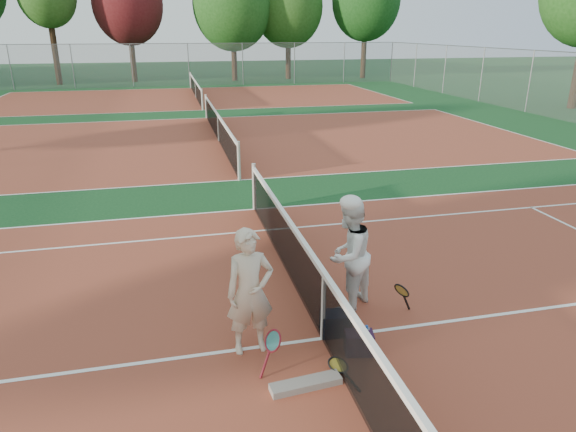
{
  "coord_description": "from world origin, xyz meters",
  "views": [
    {
      "loc": [
        -1.83,
        -5.73,
        3.97
      ],
      "look_at": [
        0.0,
        2.06,
        1.05
      ],
      "focal_mm": 32.0,
      "sensor_mm": 36.0,
      "label": 1
    }
  ],
  "objects_px": {
    "racket_red": "(273,351)",
    "racket_spare": "(338,367)",
    "player_b": "(349,255)",
    "sports_bag_navy": "(336,323)",
    "net_main": "(323,306)",
    "player_a": "(250,292)",
    "sports_bag_purple": "(359,343)",
    "water_bottle": "(366,338)",
    "racket_black_held": "(401,299)"
  },
  "relations": [
    {
      "from": "racket_red",
      "to": "racket_spare",
      "type": "xyz_separation_m",
      "value": [
        0.77,
        -0.2,
        -0.21
      ]
    },
    {
      "from": "player_b",
      "to": "sports_bag_navy",
      "type": "height_order",
      "value": "player_b"
    },
    {
      "from": "net_main",
      "to": "sports_bag_navy",
      "type": "xyz_separation_m",
      "value": [
        0.21,
        0.08,
        -0.35
      ]
    },
    {
      "from": "player_a",
      "to": "racket_spare",
      "type": "xyz_separation_m",
      "value": [
        0.96,
        -0.71,
        -0.78
      ]
    },
    {
      "from": "player_b",
      "to": "sports_bag_navy",
      "type": "xyz_separation_m",
      "value": [
        -0.4,
        -0.69,
        -0.69
      ]
    },
    {
      "from": "sports_bag_purple",
      "to": "water_bottle",
      "type": "xyz_separation_m",
      "value": [
        0.13,
        0.07,
        0.0
      ]
    },
    {
      "from": "racket_spare",
      "to": "water_bottle",
      "type": "bearing_deg",
      "value": -68.98
    },
    {
      "from": "racket_black_held",
      "to": "water_bottle",
      "type": "relative_size",
      "value": 1.76
    },
    {
      "from": "net_main",
      "to": "racket_black_held",
      "type": "bearing_deg",
      "value": 14.23
    },
    {
      "from": "water_bottle",
      "to": "net_main",
      "type": "bearing_deg",
      "value": 145.56
    },
    {
      "from": "net_main",
      "to": "racket_red",
      "type": "height_order",
      "value": "net_main"
    },
    {
      "from": "player_b",
      "to": "racket_spare",
      "type": "relative_size",
      "value": 2.85
    },
    {
      "from": "net_main",
      "to": "sports_bag_navy",
      "type": "height_order",
      "value": "net_main"
    },
    {
      "from": "water_bottle",
      "to": "sports_bag_purple",
      "type": "bearing_deg",
      "value": -149.14
    },
    {
      "from": "net_main",
      "to": "player_b",
      "type": "xyz_separation_m",
      "value": [
        0.61,
        0.77,
        0.34
      ]
    },
    {
      "from": "player_b",
      "to": "racket_black_held",
      "type": "bearing_deg",
      "value": 108.56
    },
    {
      "from": "player_a",
      "to": "racket_black_held",
      "type": "distance_m",
      "value": 2.37
    },
    {
      "from": "sports_bag_purple",
      "to": "player_b",
      "type": "bearing_deg",
      "value": 78.2
    },
    {
      "from": "player_b",
      "to": "water_bottle",
      "type": "height_order",
      "value": "player_b"
    },
    {
      "from": "racket_spare",
      "to": "sports_bag_purple",
      "type": "distance_m",
      "value": 0.5
    },
    {
      "from": "player_b",
      "to": "water_bottle",
      "type": "relative_size",
      "value": 5.68
    },
    {
      "from": "racket_black_held",
      "to": "racket_spare",
      "type": "height_order",
      "value": "racket_black_held"
    },
    {
      "from": "player_a",
      "to": "player_b",
      "type": "xyz_separation_m",
      "value": [
        1.59,
        0.78,
        0.01
      ]
    },
    {
      "from": "racket_red",
      "to": "sports_bag_navy",
      "type": "relative_size",
      "value": 1.32
    },
    {
      "from": "net_main",
      "to": "racket_spare",
      "type": "bearing_deg",
      "value": -91.6
    },
    {
      "from": "player_b",
      "to": "sports_bag_navy",
      "type": "bearing_deg",
      "value": 21.72
    },
    {
      "from": "player_b",
      "to": "sports_bag_purple",
      "type": "xyz_separation_m",
      "value": [
        -0.25,
        -1.18,
        -0.7
      ]
    },
    {
      "from": "net_main",
      "to": "player_a",
      "type": "bearing_deg",
      "value": -179.25
    },
    {
      "from": "player_a",
      "to": "player_b",
      "type": "relative_size",
      "value": 0.99
    },
    {
      "from": "player_a",
      "to": "sports_bag_navy",
      "type": "distance_m",
      "value": 1.38
    },
    {
      "from": "player_a",
      "to": "net_main",
      "type": "bearing_deg",
      "value": -4.05
    },
    {
      "from": "racket_black_held",
      "to": "player_a",
      "type": "bearing_deg",
      "value": -22.24
    },
    {
      "from": "sports_bag_navy",
      "to": "water_bottle",
      "type": "height_order",
      "value": "sports_bag_navy"
    },
    {
      "from": "racket_red",
      "to": "sports_bag_purple",
      "type": "relative_size",
      "value": 1.49
    },
    {
      "from": "racket_black_held",
      "to": "sports_bag_purple",
      "type": "height_order",
      "value": "racket_black_held"
    },
    {
      "from": "sports_bag_navy",
      "to": "water_bottle",
      "type": "bearing_deg",
      "value": -56.31
    },
    {
      "from": "sports_bag_navy",
      "to": "water_bottle",
      "type": "xyz_separation_m",
      "value": [
        0.28,
        -0.42,
        -0.01
      ]
    },
    {
      "from": "player_a",
      "to": "racket_black_held",
      "type": "bearing_deg",
      "value": 3.71
    },
    {
      "from": "player_b",
      "to": "racket_red",
      "type": "bearing_deg",
      "value": 4.22
    },
    {
      "from": "player_a",
      "to": "player_b",
      "type": "bearing_deg",
      "value": 21.36
    },
    {
      "from": "sports_bag_navy",
      "to": "racket_spare",
      "type": "bearing_deg",
      "value": -106.21
    },
    {
      "from": "racket_black_held",
      "to": "racket_spare",
      "type": "relative_size",
      "value": 0.88
    },
    {
      "from": "player_a",
      "to": "sports_bag_navy",
      "type": "xyz_separation_m",
      "value": [
        1.19,
        0.09,
        -0.68
      ]
    },
    {
      "from": "net_main",
      "to": "player_b",
      "type": "relative_size",
      "value": 6.44
    },
    {
      "from": "racket_red",
      "to": "sports_bag_purple",
      "type": "height_order",
      "value": "racket_red"
    },
    {
      "from": "water_bottle",
      "to": "sports_bag_navy",
      "type": "bearing_deg",
      "value": 123.69
    },
    {
      "from": "racket_spare",
      "to": "water_bottle",
      "type": "relative_size",
      "value": 1.99
    },
    {
      "from": "water_bottle",
      "to": "player_b",
      "type": "bearing_deg",
      "value": 83.74
    },
    {
      "from": "player_a",
      "to": "player_b",
      "type": "distance_m",
      "value": 1.77
    },
    {
      "from": "net_main",
      "to": "racket_red",
      "type": "relative_size",
      "value": 20.23
    }
  ]
}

